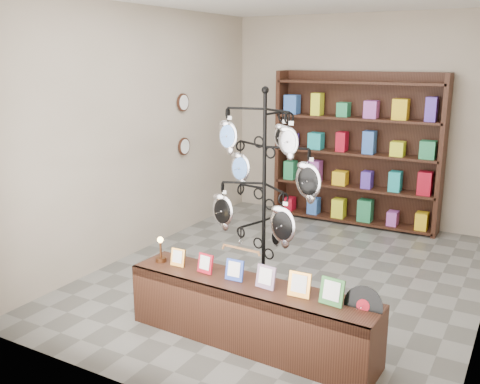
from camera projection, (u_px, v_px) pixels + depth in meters
name	position (u px, v px, depth m)	size (l,w,h in m)	color
ground	(289.00, 275.00, 6.03)	(5.00, 5.00, 0.00)	slate
room_envelope	(293.00, 111.00, 5.58)	(5.00, 5.00, 5.00)	#B0A18E
display_tree	(264.00, 184.00, 5.02)	(1.09, 1.01, 2.14)	black
front_shelf	(250.00, 313.00, 4.55)	(2.25, 0.55, 0.79)	black
back_shelving	(356.00, 154.00, 7.72)	(2.42, 0.36, 2.20)	black
wall_clocks	(184.00, 125.00, 7.27)	(0.03, 0.24, 0.84)	black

